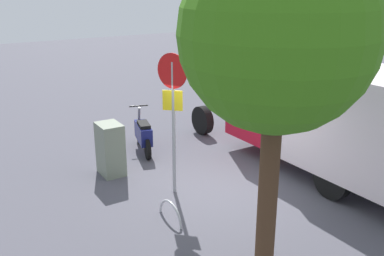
{
  "coord_description": "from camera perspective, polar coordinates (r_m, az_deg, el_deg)",
  "views": [
    {
      "loc": [
        -7.36,
        5.53,
        4.55
      ],
      "look_at": [
        0.67,
        0.36,
        1.37
      ],
      "focal_mm": 40.66,
      "sensor_mm": 36.0,
      "label": 1
    }
  ],
  "objects": [
    {
      "name": "utility_cabinet",
      "position": [
        10.94,
        -10.66,
        -2.75
      ],
      "size": [
        0.73,
        0.55,
        1.31
      ],
      "primitive_type": "cube",
      "rotation": [
        0.0,
        0.0,
        -0.02
      ],
      "color": "slate",
      "rests_on": "ground"
    },
    {
      "name": "bike_rack_hoop",
      "position": [
        9.01,
        -2.85,
        -11.93
      ],
      "size": [
        0.85,
        0.06,
        0.85
      ],
      "primitive_type": "torus",
      "rotation": [
        1.57,
        0.0,
        0.02
      ],
      "color": "#B7B7BC",
      "rests_on": "ground"
    },
    {
      "name": "street_tree",
      "position": [
        6.15,
        11.15,
        11.7
      ],
      "size": [
        2.77,
        2.77,
        5.28
      ],
      "color": "#47301E",
      "rests_on": "ground"
    },
    {
      "name": "ground_plane",
      "position": [
        10.27,
        3.74,
        -7.91
      ],
      "size": [
        60.0,
        60.0,
        0.0
      ],
      "primitive_type": "plane",
      "color": "#4B4A54"
    },
    {
      "name": "box_truck_near",
      "position": [
        10.8,
        19.39,
        1.25
      ],
      "size": [
        8.37,
        2.24,
        2.75
      ],
      "rotation": [
        0.0,
        0.0,
        -0.01
      ],
      "color": "black",
      "rests_on": "ground"
    },
    {
      "name": "stop_sign",
      "position": [
        9.35,
        -2.51,
        3.39
      ],
      "size": [
        0.71,
        0.33,
        3.19
      ],
      "color": "#9E9EA3",
      "rests_on": "ground"
    },
    {
      "name": "motorcycle",
      "position": [
        12.31,
        -6.41,
        -0.8
      ],
      "size": [
        1.77,
        0.75,
        1.2
      ],
      "rotation": [
        0.0,
        0.0,
        -0.28
      ],
      "color": "black",
      "rests_on": "ground"
    }
  ]
}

